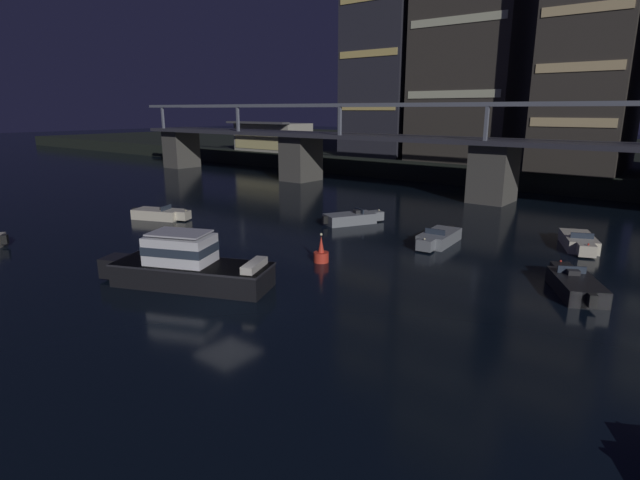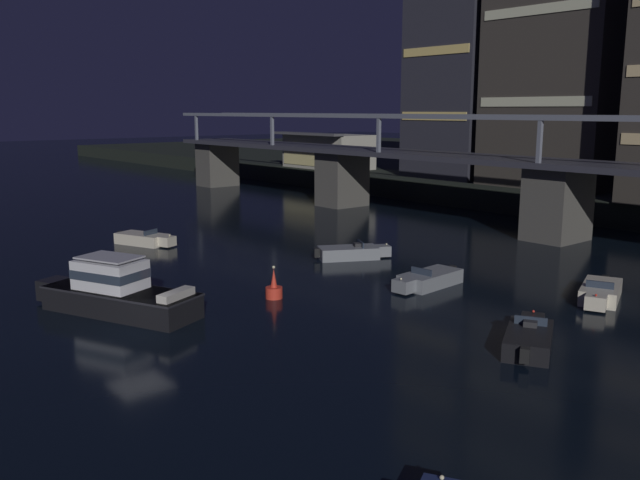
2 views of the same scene
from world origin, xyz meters
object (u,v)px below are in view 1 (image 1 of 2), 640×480
(speedboat_near_center, at_px, (438,238))
(speedboat_near_right, at_px, (160,214))
(tower_central, at_px, (596,43))
(cabin_cruiser_near_left, at_px, (186,266))
(speedboat_mid_right, at_px, (579,242))
(speedboat_mid_center, at_px, (575,285))
(speedboat_far_center, at_px, (352,218))
(waterfront_pavilion, at_px, (272,137))
(river_bridge, at_px, (495,159))
(channel_buoy, at_px, (321,254))
(tower_west_low, at_px, (391,30))

(speedboat_near_center, height_order, speedboat_near_right, same)
(tower_central, distance_m, cabin_cruiser_near_left, 50.29)
(tower_central, bearing_deg, speedboat_mid_right, -77.86)
(speedboat_mid_center, relative_size, speedboat_far_center, 0.99)
(waterfront_pavilion, bearing_deg, speedboat_near_right, -58.82)
(river_bridge, bearing_deg, waterfront_pavilion, 163.67)
(tower_central, bearing_deg, river_bridge, -108.61)
(waterfront_pavilion, bearing_deg, river_bridge, -16.33)
(speedboat_mid_center, relative_size, channel_buoy, 2.77)
(cabin_cruiser_near_left, distance_m, speedboat_mid_right, 24.69)
(channel_buoy, bearing_deg, speedboat_mid_right, 48.83)
(river_bridge, height_order, waterfront_pavilion, river_bridge)
(speedboat_near_right, relative_size, speedboat_mid_right, 1.00)
(speedboat_mid_right, bearing_deg, speedboat_far_center, -168.58)
(river_bridge, xyz_separation_m, speedboat_mid_center, (12.27, -22.25, -3.77))
(channel_buoy, bearing_deg, speedboat_near_center, 65.84)
(speedboat_far_center, bearing_deg, speedboat_mid_center, -18.78)
(tower_west_low, height_order, speedboat_near_center, tower_west_low)
(channel_buoy, bearing_deg, speedboat_far_center, 115.00)
(cabin_cruiser_near_left, xyz_separation_m, speedboat_near_center, (6.48, 15.48, -0.64))
(channel_buoy, bearing_deg, speedboat_mid_center, 16.12)
(tower_west_low, xyz_separation_m, speedboat_mid_right, (32.68, -30.23, -19.16))
(speedboat_far_center, relative_size, channel_buoy, 2.79)
(tower_central, xyz_separation_m, speedboat_mid_right, (5.85, -27.18, -15.14))
(speedboat_mid_center, bearing_deg, tower_central, 101.75)
(tower_central, xyz_separation_m, speedboat_far_center, (-9.87, -30.36, -15.14))
(speedboat_near_center, relative_size, speedboat_mid_center, 1.07)
(cabin_cruiser_near_left, height_order, channel_buoy, cabin_cruiser_near_left)
(speedboat_near_right, bearing_deg, channel_buoy, -3.76)
(tower_west_low, xyz_separation_m, speedboat_mid_center, (34.37, -39.33, -19.16))
(speedboat_near_right, xyz_separation_m, channel_buoy, (17.80, -1.17, 0.06))
(speedboat_near_center, bearing_deg, channel_buoy, -114.16)
(river_bridge, relative_size, speedboat_near_right, 20.43)
(speedboat_mid_center, height_order, speedboat_far_center, same)
(tower_central, relative_size, cabin_cruiser_near_left, 2.93)
(speedboat_near_right, xyz_separation_m, speedboat_mid_right, (29.02, 11.66, 0.00))
(waterfront_pavilion, xyz_separation_m, cabin_cruiser_near_left, (37.16, -45.32, -3.39))
(waterfront_pavilion, relative_size, cabin_cruiser_near_left, 1.35)
(cabin_cruiser_near_left, bearing_deg, speedboat_near_right, 150.07)
(speedboat_mid_right, bearing_deg, waterfront_pavilion, 153.94)
(speedboat_mid_center, bearing_deg, cabin_cruiser_near_left, -144.74)
(river_bridge, relative_size, cabin_cruiser_near_left, 11.26)
(speedboat_near_center, xyz_separation_m, speedboat_near_right, (-21.41, -6.88, 0.00))
(speedboat_near_right, distance_m, speedboat_far_center, 15.78)
(speedboat_near_center, distance_m, speedboat_mid_right, 8.99)
(cabin_cruiser_near_left, distance_m, channel_buoy, 7.98)
(cabin_cruiser_near_left, height_order, speedboat_mid_center, cabin_cruiser_near_left)
(speedboat_near_right, height_order, speedboat_mid_center, same)
(cabin_cruiser_near_left, relative_size, speedboat_near_center, 1.76)
(cabin_cruiser_near_left, height_order, speedboat_near_right, cabin_cruiser_near_left)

